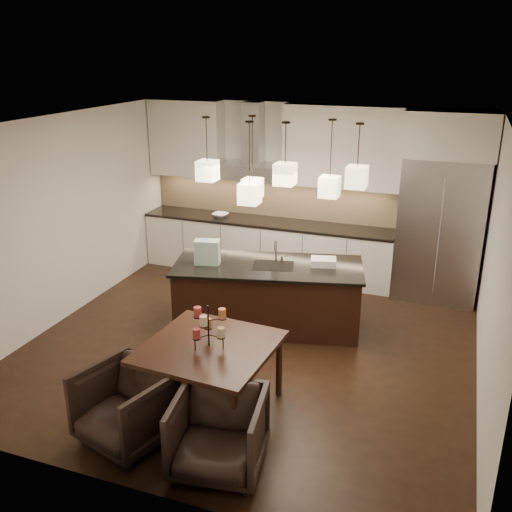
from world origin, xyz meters
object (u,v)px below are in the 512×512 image
(armchair_left, at_px, (127,406))
(refrigerator, at_px, (440,230))
(island_body, at_px, (268,297))
(dining_table, at_px, (210,378))
(armchair_right, at_px, (219,433))

(armchair_left, bearing_deg, refrigerator, 77.32)
(refrigerator, distance_m, island_body, 2.81)
(dining_table, xyz_separation_m, armchair_right, (0.44, -0.79, -0.01))
(dining_table, relative_size, armchair_left, 1.52)
(armchair_right, bearing_deg, refrigerator, 62.58)
(dining_table, bearing_deg, refrigerator, 66.27)
(island_body, bearing_deg, armchair_left, -113.46)
(refrigerator, relative_size, island_body, 0.89)
(island_body, distance_m, dining_table, 2.04)
(armchair_left, distance_m, armchair_right, 0.99)
(island_body, height_order, dining_table, island_body)
(refrigerator, xyz_separation_m, armchair_right, (-1.57, -4.62, -0.70))
(dining_table, bearing_deg, armchair_right, -56.82)
(refrigerator, relative_size, armchair_right, 2.64)
(armchair_left, bearing_deg, island_body, 96.67)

